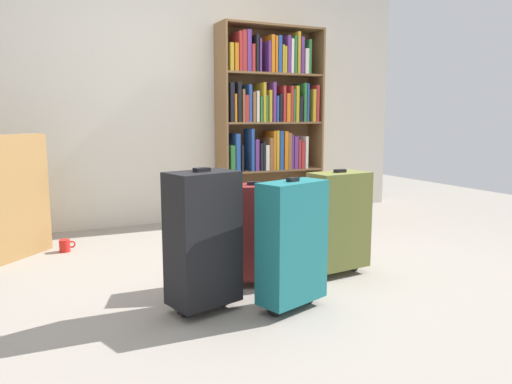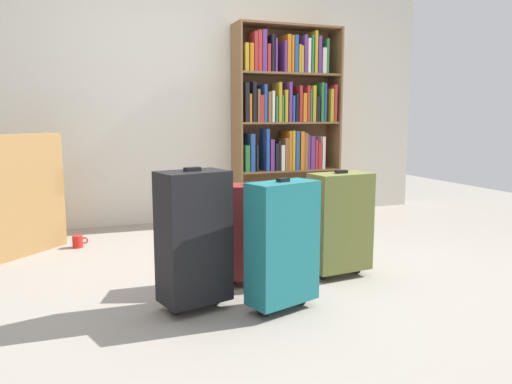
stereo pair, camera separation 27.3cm
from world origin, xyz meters
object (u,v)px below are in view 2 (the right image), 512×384
Objects in this scene: bookshelf at (286,113)px; storage_box at (306,211)px; mug at (78,242)px; suitcase_olive at (340,222)px; suitcase_black at (194,237)px; suitcase_teal at (283,243)px; suitcase_dark_red at (251,231)px; armchair at (0,210)px.

bookshelf is 4.14× the size of storage_box.
mug is 2.06m from storage_box.
suitcase_black reaches higher than suitcase_olive.
suitcase_olive is 0.70m from suitcase_teal.
mug is at bearing 119.98° from suitcase_teal.
suitcase_teal is at bearing -145.26° from suitcase_olive.
suitcase_dark_red is 0.46m from suitcase_teal.
storage_box is at bearing -0.03° from armchair.
suitcase_teal is at bearing -50.07° from armchair.
suitcase_black reaches higher than mug.
bookshelf is 2.99× the size of suitcase_dark_red.
suitcase_teal reaches higher than storage_box.
suitcase_olive is (0.58, -0.06, 0.03)m from suitcase_dark_red.
suitcase_olive is (1.58, -1.35, 0.31)m from mug.
storage_box is 0.67× the size of suitcase_olive.
suitcase_black reaches higher than suitcase_dark_red.
suitcase_dark_red is at bearing -119.39° from bookshelf.
suitcase_teal is (0.01, -0.46, 0.04)m from suitcase_dark_red.
bookshelf is at bearing 94.00° from storage_box.
suitcase_olive is at bearing 34.74° from suitcase_teal.
suitcase_dark_red is (1.00, -1.29, 0.29)m from mug.
mug is 1.65m from suitcase_dark_red.
armchair is at bearing 168.44° from mug.
storage_box is 2.25m from suitcase_black.
storage_box is 0.60× the size of suitcase_black.
suitcase_black is at bearing -69.89° from mug.
bookshelf is at bearing 14.98° from mug.
armchair is 2.42m from suitcase_teal.
suitcase_dark_red is at bearing 174.07° from suitcase_olive.
suitcase_teal is at bearing -119.51° from storage_box.
storage_box is 2.14m from suitcase_teal.
armchair is at bearing 179.97° from storage_box.
suitcase_olive is 0.90× the size of suitcase_black.
suitcase_teal reaches higher than suitcase_olive.
suitcase_olive reaches higher than suitcase_dark_red.
suitcase_olive is at bearing -40.42° from mug.
armchair is 2.61m from storage_box.
suitcase_olive is at bearing -108.08° from storage_box.
armchair is 2.08m from suitcase_dark_red.
armchair is 2.02m from suitcase_black.
bookshelf reaches higher than mug.
suitcase_dark_red is (-1.06, -1.40, 0.20)m from storage_box.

